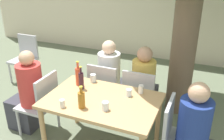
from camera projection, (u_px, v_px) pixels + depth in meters
The scene contains 19 objects.
cafe_building_wall at pixel (167, 0), 5.60m from camera, with size 10.00×0.08×2.80m.
dining_table_front at pixel (102, 105), 2.95m from camera, with size 1.33×0.88×0.75m.
patio_chair_0 at pixel (42, 101), 3.33m from camera, with size 0.44×0.44×0.89m.
patio_chair_1 at pixel (177, 135), 2.70m from camera, with size 0.44×0.44×0.89m.
patio_chair_2 at pixel (105, 88), 3.67m from camera, with size 0.44×0.44×0.89m.
patio_chair_3 at pixel (140, 95), 3.48m from camera, with size 0.44×0.44×0.89m.
patio_chair_4 at pixel (25, 55), 4.92m from camera, with size 0.44×0.44×0.89m.
person_seated_0 at pixel (27, 96), 3.40m from camera, with size 0.56×0.32×1.20m.
person_seated_1 at pixel (200, 139), 2.61m from camera, with size 0.57×0.34×1.17m.
person_seated_2 at pixel (111, 80), 3.86m from camera, with size 0.33×0.57×1.19m.
person_seated_3 at pixel (144, 87), 3.67m from camera, with size 0.33×0.57×1.17m.
wine_bottle_0 at pixel (81, 80), 3.11m from camera, with size 0.06×0.06×0.30m.
soda_bottle_1 at pixel (78, 76), 3.20m from camera, with size 0.07×0.07×0.33m.
amber_bottle_2 at pixel (82, 100), 2.71m from camera, with size 0.08×0.08×0.26m.
drinking_glass_0 at pixel (105, 106), 2.69m from camera, with size 0.08×0.08×0.10m.
drinking_glass_1 at pixel (141, 89), 3.02m from camera, with size 0.06×0.06×0.11m.
drinking_glass_2 at pixel (62, 103), 2.74m from camera, with size 0.06×0.06×0.09m.
drinking_glass_3 at pixel (129, 93), 2.96m from camera, with size 0.07×0.07×0.09m.
drinking_glass_4 at pixel (93, 78), 3.31m from camera, with size 0.08×0.08×0.11m.
Camera 1 is at (1.09, -2.28, 2.25)m, focal length 40.00 mm.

